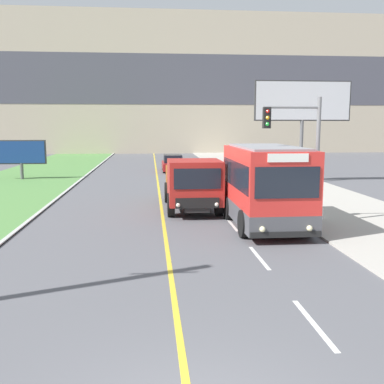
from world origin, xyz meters
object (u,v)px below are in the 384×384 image
at_px(billboard_small, 21,153).
at_px(planter_round_second, 283,191).
at_px(dump_truck, 193,185).
at_px(traffic_light_mast, 300,144).
at_px(planter_round_near, 310,206).
at_px(car_distant, 173,163).
at_px(city_bus, 266,187).
at_px(billboard_large, 303,104).

xyz_separation_m(billboard_small, planter_round_second, (16.35, -11.23, -1.38)).
distance_m(dump_truck, traffic_light_mast, 5.52).
height_order(dump_truck, planter_round_near, dump_truck).
bearing_deg(car_distant, city_bus, -83.42).
bearing_deg(planter_round_near, dump_truck, 154.30).
bearing_deg(billboard_large, traffic_light_mast, -109.13).
relative_size(car_distant, planter_round_second, 3.76).
bearing_deg(planter_round_second, dump_truck, -155.31).
distance_m(billboard_small, planter_round_near, 22.64).
relative_size(billboard_small, planter_round_near, 3.01).
bearing_deg(billboard_large, city_bus, -113.99).
bearing_deg(dump_truck, car_distant, 89.99).
bearing_deg(planter_round_near, traffic_light_mast, -129.20).
bearing_deg(billboard_large, billboard_small, 169.03).
bearing_deg(billboard_small, dump_truck, -49.88).
relative_size(planter_round_near, planter_round_second, 1.05).
distance_m(city_bus, dump_truck, 4.36).
xyz_separation_m(billboard_small, planter_round_near, (16.15, -15.80, -1.36)).
xyz_separation_m(billboard_large, billboard_small, (-19.79, 3.84, -3.45)).
relative_size(traffic_light_mast, billboard_small, 1.40).
relative_size(dump_truck, planter_round_near, 5.41).
relative_size(traffic_light_mast, planter_round_second, 4.43).
height_order(traffic_light_mast, billboard_large, billboard_large).
bearing_deg(car_distant, planter_round_second, -72.84).
relative_size(dump_truck, car_distant, 1.51).
relative_size(billboard_small, planter_round_second, 3.15).
xyz_separation_m(billboard_large, planter_round_near, (-3.64, -11.97, -4.81)).
height_order(traffic_light_mast, planter_round_second, traffic_light_mast).
bearing_deg(planter_round_near, planter_round_second, 87.45).
distance_m(city_bus, billboard_small, 22.00).
distance_m(car_distant, traffic_light_mast, 22.25).
bearing_deg(dump_truck, traffic_light_mast, -41.13).
relative_size(city_bus, billboard_large, 0.79).
relative_size(city_bus, planter_round_near, 4.57).
distance_m(dump_truck, billboard_small, 17.68).
xyz_separation_m(dump_truck, planter_round_near, (4.77, -2.29, -0.66)).
xyz_separation_m(car_distant, planter_round_near, (4.76, -20.67, -0.09)).
height_order(city_bus, dump_truck, city_bus).
relative_size(dump_truck, planter_round_second, 5.67).
bearing_deg(car_distant, billboard_large, -45.99).
height_order(dump_truck, car_distant, dump_truck).
distance_m(car_distant, planter_round_near, 21.21).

